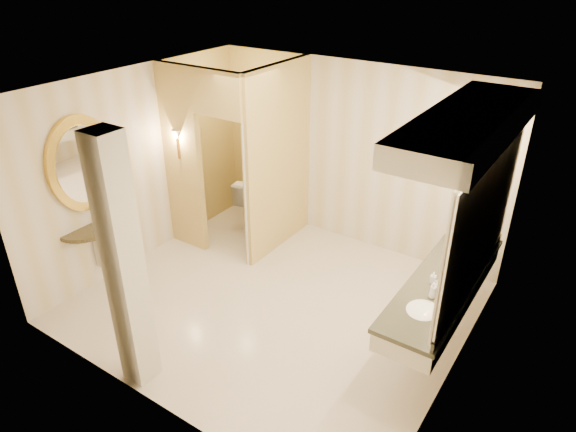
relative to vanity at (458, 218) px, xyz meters
The scene contains 16 objects.
floor 2.59m from the vanity, 168.57° to the right, with size 4.50×4.50×0.00m, color beige.
ceiling 2.29m from the vanity, 168.57° to the right, with size 4.50×4.50×0.00m, color silver.
wall_back 2.56m from the vanity, 141.05° to the left, with size 4.50×0.02×2.70m, color beige.
wall_front 3.12m from the vanity, 129.51° to the right, with size 4.50×0.02×2.70m, color beige.
wall_left 4.26m from the vanity, behind, with size 0.02×4.00×2.70m, color beige.
wall_right 0.56m from the vanity, 55.91° to the right, with size 0.02×4.00×2.70m, color beige.
toilet_closet 3.17m from the vanity, 169.66° to the left, with size 1.50×1.55×2.70m.
wall_sconce 3.91m from the vanity, behind, with size 0.14×0.14×0.42m.
vanity is the anchor object (origin of this frame).
console_shelf 4.40m from the vanity, 162.86° to the right, with size 0.94×0.94×1.92m.
pillar 3.29m from the vanity, 137.84° to the right, with size 0.29×0.29×2.70m, color beige.
tissue_box 4.20m from the vanity, 163.59° to the right, with size 0.12×0.12×0.12m, color black.
toilet 3.85m from the vanity, 161.07° to the left, with size 0.46×0.81×0.82m, color white.
soap_bottle_a 0.71m from the vanity, 129.51° to the right, with size 0.06×0.06×0.13m, color beige.
soap_bottle_b 0.74m from the vanity, 101.66° to the right, with size 0.09×0.09×0.11m, color silver.
soap_bottle_c 0.77m from the vanity, 93.82° to the right, with size 0.07×0.07×0.18m, color #C6B28C.
Camera 1 is at (3.09, -4.30, 4.02)m, focal length 32.00 mm.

